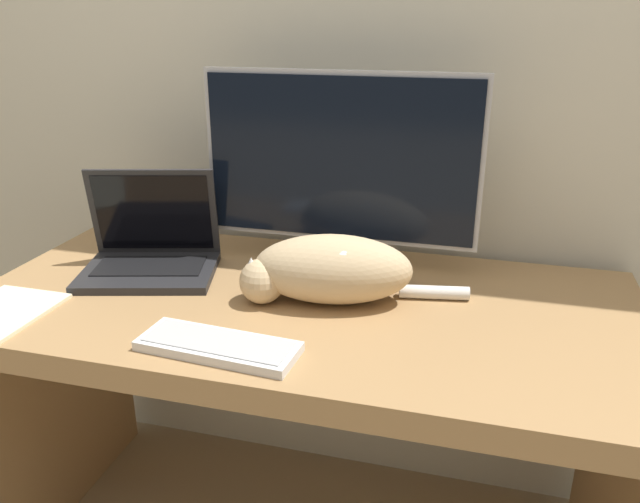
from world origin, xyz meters
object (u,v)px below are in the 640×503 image
(monitor, at_px, (340,172))
(cat, at_px, (328,268))
(external_keyboard, at_px, (218,346))
(laptop, at_px, (151,253))

(monitor, distance_m, cat, 0.27)
(external_keyboard, distance_m, cat, 0.33)
(monitor, height_order, laptop, monitor)
(monitor, xyz_separation_m, external_keyboard, (-0.13, -0.48, -0.25))
(external_keyboard, bearing_deg, cat, 65.81)
(external_keyboard, xyz_separation_m, cat, (0.15, 0.28, 0.07))
(laptop, xyz_separation_m, external_keyboard, (0.33, -0.33, -0.04))
(laptop, relative_size, external_keyboard, 1.16)
(monitor, distance_m, laptop, 0.53)
(monitor, relative_size, external_keyboard, 2.11)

